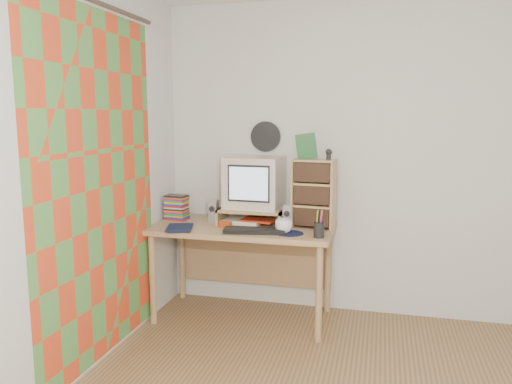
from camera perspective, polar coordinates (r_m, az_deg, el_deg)
The scene contains 20 objects.
back_wall at distance 4.05m, azimuth 14.10°, elevation 3.49°, with size 3.50×3.50×0.00m, color silver.
left_wall at distance 2.90m, azimuth -23.15°, elevation 1.07°, with size 3.50×3.50×0.00m, color silver.
curtain at distance 3.29m, azimuth -17.43°, elevation 0.43°, with size 2.20×2.20×0.00m, color red.
wall_disc at distance 4.13m, azimuth 1.10°, elevation 6.35°, with size 0.25×0.25×0.02m, color black.
desk at distance 3.99m, azimuth -1.28°, elevation -5.56°, with size 1.40×0.70×0.75m.
monitor_riser at distance 3.97m, azimuth -0.45°, elevation -2.28°, with size 0.52×0.30×0.12m.
crt_monitor at distance 3.98m, azimuth -0.23°, elevation 1.10°, with size 0.43×0.43×0.41m, color beige.
speaker_left at distance 4.02m, azimuth -4.88°, elevation -2.22°, with size 0.07×0.07×0.18m, color #9F9FA3.
speaker_right at distance 3.83m, azimuth 3.65°, elevation -2.78°, with size 0.07×0.07×0.18m, color #9F9FA3.
keyboard at distance 3.67m, azimuth -0.17°, elevation -4.43°, with size 0.45×0.15×0.03m, color black.
dvd_stack at distance 4.17m, azimuth -9.08°, elevation -1.45°, with size 0.17×0.12×0.25m, color brown, non-canonical shape.
cd_rack at distance 3.83m, azimuth 6.60°, elevation -0.18°, with size 0.31×0.17×0.52m, color tan.
mug at distance 3.66m, azimuth 3.19°, elevation -3.92°, with size 0.13×0.13×0.10m, color white.
diary at distance 3.83m, azimuth -10.15°, elevation -3.89°, with size 0.23×0.17×0.05m, color #0F1A38.
mousepad at distance 3.65m, azimuth 3.82°, elevation -4.74°, with size 0.21×0.21×0.00m, color black.
pen_cup at distance 3.54m, azimuth 7.22°, elevation -3.98°, with size 0.08×0.08×0.15m, color black, non-canonical shape.
papers at distance 3.99m, azimuth -0.70°, elevation -3.28°, with size 0.30×0.22×0.04m, color white, non-canonical shape.
red_box at distance 3.84m, azimuth -3.48°, elevation -3.76°, with size 0.09×0.05×0.04m, color #D24316.
game_box at distance 3.81m, azimuth 5.76°, elevation 5.22°, with size 0.15×0.03×0.19m, color #164E1E.
webcam at distance 3.76m, azimuth 8.31°, elevation 4.28°, with size 0.05×0.05×0.08m, color black, non-canonical shape.
Camera 1 is at (0.01, -2.29, 1.60)m, focal length 35.00 mm.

